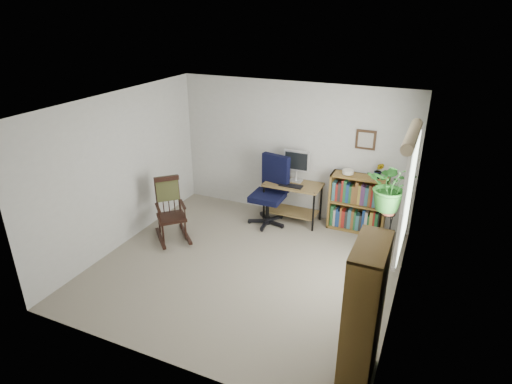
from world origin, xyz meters
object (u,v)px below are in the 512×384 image
at_px(tall_bookshelf, 363,317).
at_px(rocking_chair, 171,210).
at_px(desk, 292,202).
at_px(low_bookshelf, 357,203).
at_px(office_chair, 267,192).

bearing_deg(tall_bookshelf, rocking_chair, 153.30).
bearing_deg(desk, tall_bookshelf, -59.94).
xyz_separation_m(desk, tall_bookshelf, (1.79, -3.10, 0.45)).
bearing_deg(desk, low_bookshelf, 6.20).
xyz_separation_m(rocking_chair, low_bookshelf, (2.69, 1.52, -0.03)).
height_order(rocking_chair, tall_bookshelf, tall_bookshelf).
bearing_deg(tall_bookshelf, low_bookshelf, 102.06).
distance_m(office_chair, tall_bookshelf, 3.54).
xyz_separation_m(low_bookshelf, tall_bookshelf, (0.69, -3.22, 0.31)).
xyz_separation_m(office_chair, tall_bookshelf, (2.15, -2.81, 0.19)).
distance_m(desk, office_chair, 0.53).
relative_size(low_bookshelf, tall_bookshelf, 0.61).
relative_size(office_chair, low_bookshelf, 1.25).
relative_size(office_chair, tall_bookshelf, 0.77).
bearing_deg(rocking_chair, low_bookshelf, -14.98).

